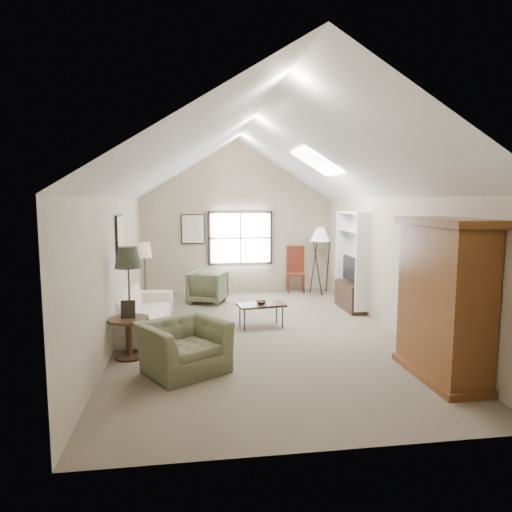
{
  "coord_description": "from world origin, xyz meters",
  "views": [
    {
      "loc": [
        -1.23,
        -8.06,
        2.45
      ],
      "look_at": [
        0.0,
        0.4,
        1.4
      ],
      "focal_mm": 32.0,
      "sensor_mm": 36.0,
      "label": 1
    }
  ],
  "objects": [
    {
      "name": "room_shell",
      "position": [
        0.0,
        0.0,
        3.21
      ],
      "size": [
        5.01,
        8.01,
        4.0
      ],
      "color": "#6F644F",
      "rests_on": "ground"
    },
    {
      "name": "window",
      "position": [
        0.1,
        3.96,
        1.45
      ],
      "size": [
        1.72,
        0.08,
        1.42
      ],
      "primitive_type": "cube",
      "color": "black",
      "rests_on": "room_shell"
    },
    {
      "name": "skylight",
      "position": [
        1.3,
        0.9,
        3.22
      ],
      "size": [
        0.8,
        1.2,
        0.52
      ],
      "primitive_type": null,
      "color": "white",
      "rests_on": "room_shell"
    },
    {
      "name": "wall_art",
      "position": [
        -1.88,
        1.94,
        1.73
      ],
      "size": [
        1.97,
        3.71,
        0.88
      ],
      "color": "black",
      "rests_on": "room_shell"
    },
    {
      "name": "armoire",
      "position": [
        2.18,
        -2.4,
        1.1
      ],
      "size": [
        0.6,
        1.5,
        2.2
      ],
      "primitive_type": "cube",
      "color": "brown",
      "rests_on": "ground"
    },
    {
      "name": "tv_alcove",
      "position": [
        2.34,
        1.6,
        1.15
      ],
      "size": [
        0.32,
        1.3,
        2.1
      ],
      "primitive_type": "cube",
      "color": "white",
      "rests_on": "ground"
    },
    {
      "name": "media_console",
      "position": [
        2.32,
        1.6,
        0.3
      ],
      "size": [
        0.34,
        1.18,
        0.6
      ],
      "primitive_type": "cube",
      "color": "#382316",
      "rests_on": "ground"
    },
    {
      "name": "tv_panel",
      "position": [
        2.32,
        1.6,
        0.92
      ],
      "size": [
        0.05,
        0.9,
        0.55
      ],
      "primitive_type": "cube",
      "color": "black",
      "rests_on": "media_console"
    },
    {
      "name": "sofa",
      "position": [
        -2.2,
        0.64,
        0.37
      ],
      "size": [
        1.15,
        2.58,
        0.74
      ],
      "primitive_type": "imported",
      "rotation": [
        0.0,
        0.0,
        1.5
      ],
      "color": "silver",
      "rests_on": "ground"
    },
    {
      "name": "armchair_near",
      "position": [
        -1.34,
        -1.67,
        0.36
      ],
      "size": [
        1.46,
        1.41,
        0.73
      ],
      "primitive_type": "imported",
      "rotation": [
        0.0,
        0.0,
        0.54
      ],
      "color": "#56593E",
      "rests_on": "ground"
    },
    {
      "name": "armchair_far",
      "position": [
        -0.82,
        2.76,
        0.38
      ],
      "size": [
        1.07,
        1.08,
        0.76
      ],
      "primitive_type": "imported",
      "rotation": [
        0.0,
        0.0,
        2.76
      ],
      "color": "#5A6043",
      "rests_on": "ground"
    },
    {
      "name": "coffee_table",
      "position": [
        0.11,
        0.46,
        0.23
      ],
      "size": [
        0.96,
        0.62,
        0.46
      ],
      "primitive_type": "cube",
      "rotation": [
        0.0,
        0.0,
        0.14
      ],
      "color": "#3B2218",
      "rests_on": "ground"
    },
    {
      "name": "bowl",
      "position": [
        0.11,
        0.46,
        0.49
      ],
      "size": [
        0.24,
        0.24,
        0.05
      ],
      "primitive_type": "imported",
      "rotation": [
        0.0,
        0.0,
        0.14
      ],
      "color": "#3D2919",
      "rests_on": "coffee_table"
    },
    {
      "name": "side_table",
      "position": [
        -2.2,
        -0.96,
        0.32
      ],
      "size": [
        0.67,
        0.67,
        0.63
      ],
      "primitive_type": "cylinder",
      "rotation": [
        0.0,
        0.0,
        -0.07
      ],
      "color": "#3A2717",
      "rests_on": "ground"
    },
    {
      "name": "side_chair",
      "position": [
        1.56,
        3.7,
        0.61
      ],
      "size": [
        0.55,
        0.55,
        1.23
      ],
      "primitive_type": "cube",
      "rotation": [
        0.0,
        0.0,
        -0.17
      ],
      "color": "maroon",
      "rests_on": "ground"
    },
    {
      "name": "tripod_lamp",
      "position": [
        2.12,
        3.38,
        0.89
      ],
      "size": [
        0.58,
        0.58,
        1.78
      ],
      "primitive_type": null,
      "rotation": [
        0.0,
        0.0,
        0.13
      ],
      "color": "silver",
      "rests_on": "ground"
    },
    {
      "name": "dark_lamp",
      "position": [
        -2.2,
        -0.76,
        0.88
      ],
      "size": [
        0.45,
        0.45,
        1.76
      ],
      "primitive_type": null,
      "rotation": [
        0.0,
        0.0,
        -0.07
      ],
      "color": "black",
      "rests_on": "ground"
    },
    {
      "name": "tan_lamp",
      "position": [
        -2.2,
        1.84,
        0.79
      ],
      "size": [
        0.34,
        0.34,
        1.58
      ],
      "primitive_type": null,
      "rotation": [
        0.0,
        0.0,
        -0.07
      ],
      "color": "tan",
      "rests_on": "ground"
    }
  ]
}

